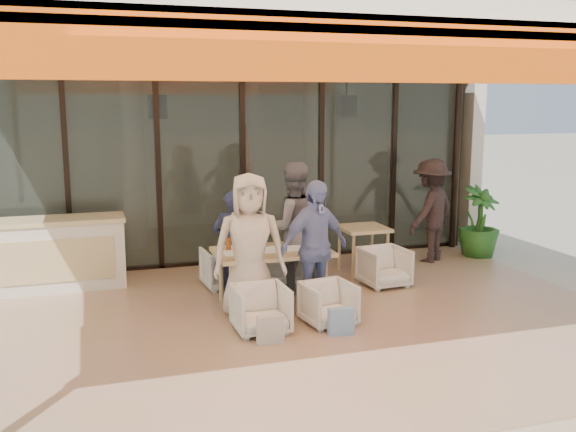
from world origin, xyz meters
The scene contains 21 objects.
ground centered at (0.00, 0.00, 0.00)m, with size 70.00×70.00×0.00m, color #C6B293.
terrace_floor centered at (0.00, 0.00, 0.01)m, with size 8.00×6.00×0.01m, color tan.
terrace_structure centered at (0.00, -0.26, 3.25)m, with size 8.00×6.00×3.40m.
glass_storefront centered at (0.00, 3.00, 1.60)m, with size 8.08×0.10×3.20m.
interior_block centered at (0.01, 5.31, 2.23)m, with size 9.05×3.62×3.52m.
host_counter centered at (-2.86, 2.30, 0.53)m, with size 1.85×0.65×1.04m.
dining_table centered at (-0.17, 0.74, 0.69)m, with size 1.50×0.90×0.93m.
chair_far_left centered at (-0.59, 1.68, 0.32)m, with size 0.63×0.59×0.65m, color white.
chair_far_right centered at (0.25, 1.68, 0.37)m, with size 0.72×0.67×0.74m, color white.
chair_near_left centered at (-0.59, -0.22, 0.31)m, with size 0.61×0.57×0.62m, color white.
chair_near_right centered at (0.25, -0.22, 0.29)m, with size 0.57×0.53×0.58m, color white.
diner_navy centered at (-0.59, 1.18, 0.74)m, with size 0.54×0.36×1.49m, color #1B223C.
diner_grey centered at (0.25, 1.18, 0.92)m, with size 0.90×0.70×1.84m, color slate.
diner_cream centered at (-0.59, 0.28, 0.91)m, with size 0.89×0.58×1.82m, color beige.
diner_periwinkle centered at (0.25, 0.28, 0.85)m, with size 1.00×0.41×1.70m, color #7B8BCD.
tote_bag_cream centered at (-0.59, -0.62, 0.17)m, with size 0.30×0.10×0.34m, color silver.
tote_bag_blue centered at (0.25, -0.62, 0.17)m, with size 0.30×0.10×0.34m, color #99BFD8.
side_table centered at (1.60, 1.78, 0.64)m, with size 0.70×0.70×0.74m.
side_chair centered at (1.60, 1.03, 0.32)m, with size 0.62×0.58×0.64m, color white.
standing_woman centered at (2.96, 2.11, 0.86)m, with size 1.12×0.64×1.73m, color black.
potted_palm centered at (3.93, 2.16, 0.61)m, with size 0.69×0.69×1.23m, color #1E5919.
Camera 1 is at (-2.45, -7.08, 2.68)m, focal length 40.00 mm.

